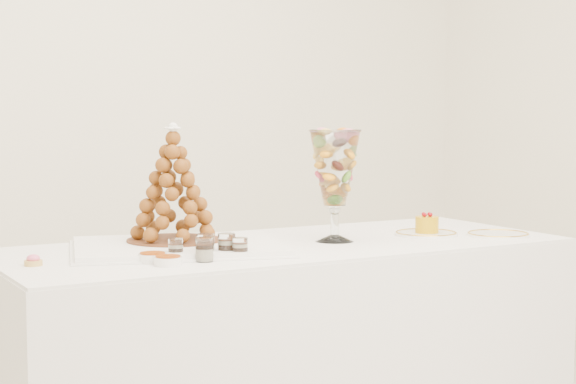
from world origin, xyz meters
TOP-DOWN VIEW (x-y plane):
  - buffet_table at (0.08, 0.39)m, footprint 2.00×0.90m
  - lace_tray at (-0.29, 0.46)m, footprint 0.80×0.70m
  - macaron_vase at (0.26, 0.35)m, footprint 0.18×0.18m
  - cake_plate at (0.63, 0.30)m, footprint 0.23×0.23m
  - spare_plate at (0.84, 0.15)m, footprint 0.22×0.22m
  - pink_tart at (-0.79, 0.41)m, footprint 0.05×0.05m
  - verrine_a at (-0.38, 0.30)m, footprint 0.06×0.06m
  - verrine_b at (-0.29, 0.27)m, footprint 0.07×0.07m
  - verrine_c at (-0.23, 0.24)m, footprint 0.06×0.06m
  - verrine_d at (-0.33, 0.20)m, footprint 0.06×0.06m
  - verrine_e at (-0.20, 0.20)m, footprint 0.05×0.05m
  - ramekin_back at (-0.47, 0.27)m, footprint 0.09×0.09m
  - ramekin_front at (-0.45, 0.19)m, footprint 0.08×0.08m
  - croquembouche at (-0.27, 0.52)m, footprint 0.31×0.31m
  - mousse_cake at (0.63, 0.29)m, footprint 0.09×0.09m

SIDE VIEW (x-z plane):
  - buffet_table at x=0.08m, z-range 0.00..0.74m
  - spare_plate at x=0.84m, z-range 0.74..0.75m
  - cake_plate at x=0.63m, z-range 0.74..0.75m
  - lace_tray at x=-0.29m, z-range 0.74..0.76m
  - ramekin_front at x=-0.45m, z-range 0.74..0.77m
  - ramekin_back at x=-0.47m, z-range 0.74..0.77m
  - pink_tart at x=-0.79m, z-range 0.74..0.77m
  - verrine_a at x=-0.38m, z-range 0.74..0.80m
  - verrine_e at x=-0.20m, z-range 0.74..0.81m
  - verrine_d at x=-0.33m, z-range 0.74..0.82m
  - verrine_c at x=-0.23m, z-range 0.74..0.82m
  - verrine_b at x=-0.29m, z-range 0.74..0.82m
  - mousse_cake at x=0.63m, z-range 0.75..0.82m
  - croquembouche at x=-0.27m, z-range 0.76..1.15m
  - macaron_vase at x=0.26m, z-range 0.80..1.19m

